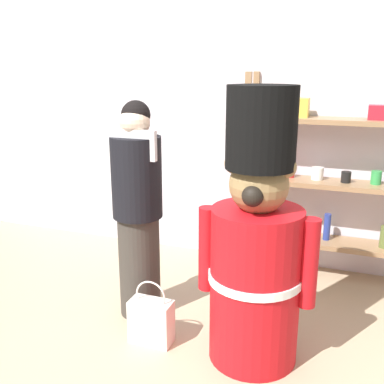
% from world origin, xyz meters
% --- Properties ---
extents(back_wall, '(6.40, 0.12, 2.60)m').
position_xyz_m(back_wall, '(0.00, 2.20, 1.30)').
color(back_wall, silver).
rests_on(back_wall, ground_plane).
extents(merchandise_shelf, '(1.43, 0.35, 1.73)m').
position_xyz_m(merchandise_shelf, '(0.71, 1.98, 0.88)').
color(merchandise_shelf, '#93704C').
rests_on(merchandise_shelf, ground_plane).
extents(teddy_bear_guard, '(0.72, 0.57, 1.67)m').
position_xyz_m(teddy_bear_guard, '(0.38, 0.65, 0.72)').
color(teddy_bear_guard, red).
rests_on(teddy_bear_guard, ground_plane).
extents(person_shopper, '(0.37, 0.35, 1.55)m').
position_xyz_m(person_shopper, '(-0.52, 0.88, 0.80)').
color(person_shopper, '#38332D').
rests_on(person_shopper, ground_plane).
extents(shopping_bag, '(0.28, 0.15, 0.44)m').
position_xyz_m(shopping_bag, '(-0.28, 0.56, 0.16)').
color(shopping_bag, silver).
rests_on(shopping_bag, ground_plane).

